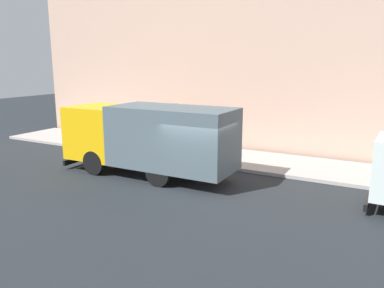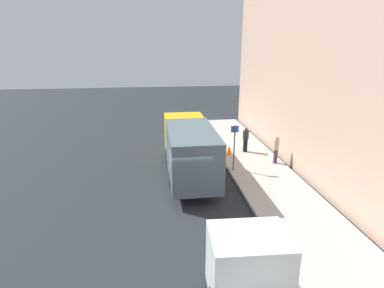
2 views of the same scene
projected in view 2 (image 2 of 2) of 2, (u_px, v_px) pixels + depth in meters
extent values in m
plane|color=#23282C|center=(182.00, 198.00, 15.19)|extent=(80.00, 80.00, 0.00)
cube|color=#B2ACA5|center=(277.00, 191.00, 15.75)|extent=(3.65, 30.00, 0.15)
cube|color=#D2A890|center=(338.00, 64.00, 14.11)|extent=(0.50, 30.00, 12.53)
cube|color=#F3B30E|center=(184.00, 134.00, 19.70)|extent=(2.38, 2.42, 2.31)
cube|color=black|center=(182.00, 125.00, 20.73)|extent=(1.99, 0.06, 1.29)
cube|color=#4F5F68|center=(192.00, 153.00, 16.11)|extent=(2.38, 5.14, 2.47)
cube|color=black|center=(182.00, 149.00, 21.33)|extent=(2.28, 0.12, 0.24)
cylinder|color=black|center=(169.00, 155.00, 19.48)|extent=(0.30, 1.05, 1.05)
cylinder|color=black|center=(201.00, 153.00, 19.72)|extent=(0.30, 1.05, 1.05)
cylinder|color=black|center=(172.00, 176.00, 16.37)|extent=(0.30, 1.05, 1.05)
cylinder|color=black|center=(211.00, 174.00, 16.62)|extent=(0.30, 1.05, 1.05)
cube|color=silver|center=(248.00, 266.00, 8.45)|extent=(2.16, 1.75, 1.94)
cube|color=black|center=(241.00, 240.00, 9.15)|extent=(1.76, 0.13, 1.08)
cube|color=black|center=(239.00, 278.00, 9.67)|extent=(2.01, 0.20, 0.24)
cylinder|color=black|center=(245.00, 145.00, 21.08)|extent=(0.38, 0.38, 0.87)
cylinder|color=#21302E|center=(246.00, 135.00, 20.85)|extent=(0.50, 0.50, 0.59)
sphere|color=brown|center=(246.00, 129.00, 20.73)|extent=(0.20, 0.20, 0.20)
cylinder|color=#42314B|center=(275.00, 156.00, 19.09)|extent=(0.30, 0.30, 0.85)
cylinder|color=tan|center=(276.00, 145.00, 18.85)|extent=(0.40, 0.40, 0.64)
sphere|color=tan|center=(277.00, 138.00, 18.72)|extent=(0.23, 0.23, 0.23)
cone|color=orange|center=(229.00, 150.00, 20.69)|extent=(0.41, 0.41, 0.59)
cylinder|color=#4C5156|center=(234.00, 148.00, 17.77)|extent=(0.08, 0.08, 2.69)
cube|color=blue|center=(235.00, 129.00, 17.45)|extent=(0.44, 0.03, 0.36)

